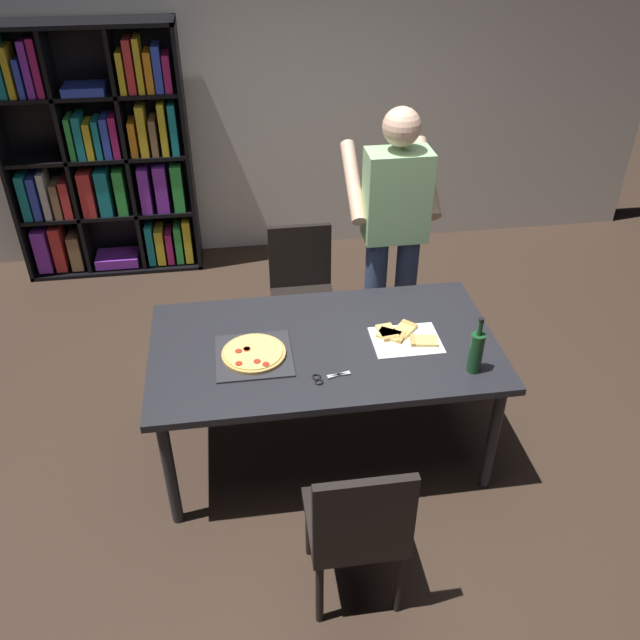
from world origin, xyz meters
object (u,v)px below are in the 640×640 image
(pepperoni_pizza_on_tray, at_px, (254,354))
(kitchen_scissors, at_px, (325,378))
(dining_table, at_px, (324,353))
(chair_far_side, at_px, (302,285))
(bookshelf, at_px, (102,161))
(wine_bottle, at_px, (476,351))
(chair_near_camera, at_px, (358,525))
(person_serving_pizza, at_px, (394,229))

(pepperoni_pizza_on_tray, height_order, kitchen_scissors, pepperoni_pizza_on_tray)
(dining_table, distance_m, chair_far_side, 1.01)
(dining_table, height_order, pepperoni_pizza_on_tray, pepperoni_pizza_on_tray)
(dining_table, distance_m, bookshelf, 2.76)
(chair_far_side, height_order, pepperoni_pizza_on_tray, chair_far_side)
(bookshelf, bearing_deg, wine_bottle, -52.02)
(chair_near_camera, distance_m, bookshelf, 3.66)
(chair_near_camera, height_order, pepperoni_pizza_on_tray, chair_near_camera)
(chair_far_side, distance_m, person_serving_pizza, 0.76)
(kitchen_scissors, bearing_deg, person_serving_pizza, 61.09)
(person_serving_pizza, distance_m, pepperoni_pizza_on_tray, 1.26)
(bookshelf, bearing_deg, kitchen_scissors, -62.86)
(kitchen_scissors, bearing_deg, chair_far_side, 88.36)
(pepperoni_pizza_on_tray, height_order, wine_bottle, wine_bottle)
(dining_table, distance_m, pepperoni_pizza_on_tray, 0.39)
(chair_near_camera, bearing_deg, bookshelf, 112.58)
(chair_far_side, relative_size, bookshelf, 0.46)
(chair_far_side, height_order, bookshelf, bookshelf)
(bookshelf, bearing_deg, chair_far_side, -44.63)
(dining_table, bearing_deg, person_serving_pizza, 54.67)
(chair_near_camera, bearing_deg, dining_table, 90.00)
(dining_table, xyz_separation_m, wine_bottle, (0.71, -0.33, 0.18))
(chair_near_camera, relative_size, wine_bottle, 2.85)
(kitchen_scissors, bearing_deg, chair_near_camera, -87.04)
(chair_far_side, bearing_deg, person_serving_pizza, -21.95)
(pepperoni_pizza_on_tray, xyz_separation_m, wine_bottle, (1.08, -0.27, 0.10))
(dining_table, distance_m, kitchen_scissors, 0.30)
(person_serving_pizza, bearing_deg, pepperoni_pizza_on_tray, -138.02)
(dining_table, distance_m, chair_near_camera, 1.01)
(bookshelf, bearing_deg, chair_near_camera, -67.42)
(dining_table, height_order, chair_near_camera, chair_near_camera)
(person_serving_pizza, height_order, wine_bottle, person_serving_pizza)
(wine_bottle, relative_size, kitchen_scissors, 1.60)
(bookshelf, distance_m, kitchen_scissors, 2.99)
(chair_far_side, relative_size, kitchen_scissors, 4.56)
(person_serving_pizza, relative_size, wine_bottle, 5.54)
(dining_table, relative_size, wine_bottle, 5.80)
(chair_far_side, bearing_deg, pepperoni_pizza_on_tray, -109.65)
(bookshelf, distance_m, person_serving_pizza, 2.52)
(chair_near_camera, bearing_deg, chair_far_side, 90.00)
(chair_far_side, bearing_deg, bookshelf, 135.37)
(chair_far_side, bearing_deg, kitchen_scissors, -91.64)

